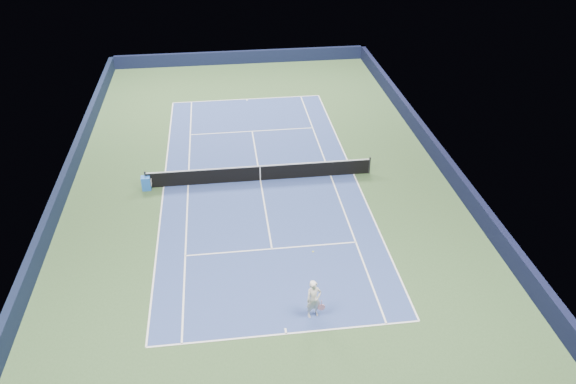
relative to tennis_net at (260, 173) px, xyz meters
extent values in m
plane|color=#304A28|center=(0.00, 0.00, -0.50)|extent=(40.00, 40.00, 0.00)
cube|color=#101632|center=(0.00, 19.82, 0.05)|extent=(22.00, 0.35, 1.10)
cube|color=black|center=(10.82, 0.00, 0.05)|extent=(0.35, 40.00, 1.10)
cube|color=black|center=(-10.82, 0.00, 0.05)|extent=(0.35, 40.00, 1.10)
cube|color=navy|center=(0.00, 0.00, -0.50)|extent=(10.97, 23.77, 0.01)
cube|color=white|center=(0.00, 11.88, -0.50)|extent=(10.97, 0.08, 0.00)
cube|color=white|center=(0.00, -11.88, -0.50)|extent=(10.97, 0.08, 0.00)
cube|color=white|center=(5.49, 0.00, -0.50)|extent=(0.08, 23.77, 0.00)
cube|color=white|center=(-5.49, 0.00, -0.50)|extent=(0.08, 23.77, 0.00)
cube|color=white|center=(4.12, 0.00, -0.50)|extent=(0.08, 23.77, 0.00)
cube|color=white|center=(-4.12, 0.00, -0.50)|extent=(0.08, 23.77, 0.00)
cube|color=white|center=(0.00, 6.40, -0.50)|extent=(8.23, 0.08, 0.00)
cube|color=white|center=(0.00, -6.40, -0.50)|extent=(8.23, 0.08, 0.00)
cube|color=white|center=(0.00, 0.00, -0.50)|extent=(0.08, 12.80, 0.00)
cube|color=white|center=(0.00, 11.73, -0.50)|extent=(0.08, 0.30, 0.00)
cube|color=white|center=(0.00, -11.73, -0.50)|extent=(0.08, 0.30, 0.00)
cylinder|color=black|center=(-6.40, 0.00, 0.03)|extent=(0.10, 0.10, 1.07)
cylinder|color=black|center=(6.40, 0.00, 0.03)|extent=(0.10, 0.10, 1.07)
cube|color=black|center=(0.00, 0.00, -0.05)|extent=(12.80, 0.03, 0.91)
cube|color=white|center=(0.00, 0.00, 0.44)|extent=(12.80, 0.04, 0.06)
cube|color=white|center=(0.00, 0.00, -0.05)|extent=(0.05, 0.04, 0.91)
cube|color=blue|center=(-6.40, -0.14, -0.11)|extent=(0.51, 0.47, 0.80)
cube|color=white|center=(-6.11, -0.14, -0.05)|extent=(0.02, 0.35, 0.35)
imported|color=white|center=(1.23, -11.01, 0.40)|extent=(0.75, 0.59, 1.80)
cylinder|color=pink|center=(1.55, -11.06, 0.20)|extent=(0.03, 0.03, 0.30)
cylinder|color=black|center=(1.55, -11.06, -0.04)|extent=(0.30, 0.02, 0.30)
cylinder|color=pink|center=(1.55, -11.06, -0.04)|extent=(0.32, 0.03, 0.32)
sphere|color=yellow|center=(1.33, -10.01, 2.05)|extent=(0.07, 0.07, 0.07)
camera|label=1|loc=(-1.95, -27.56, 16.26)|focal=35.00mm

